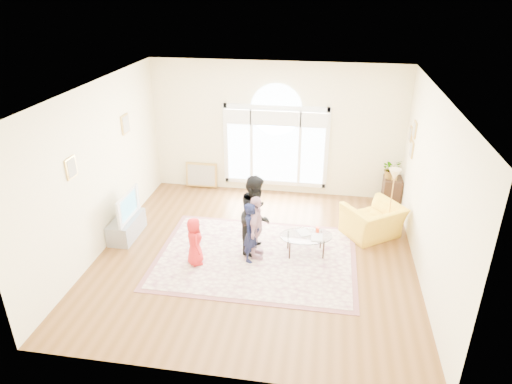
% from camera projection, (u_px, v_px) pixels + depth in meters
% --- Properties ---
extents(ground, '(6.00, 6.00, 0.00)m').
position_uv_depth(ground, '(256.00, 255.00, 8.83)').
color(ground, brown).
rests_on(ground, ground).
extents(room_shell, '(6.00, 6.00, 6.00)m').
position_uv_depth(room_shell, '(275.00, 133.00, 10.69)').
color(room_shell, beige).
rests_on(room_shell, ground).
extents(area_rug, '(3.60, 2.60, 0.02)m').
position_uv_depth(area_rug, '(256.00, 257.00, 8.76)').
color(area_rug, beige).
rests_on(area_rug, ground).
extents(rug_border, '(3.80, 2.80, 0.01)m').
position_uv_depth(rug_border, '(256.00, 257.00, 8.77)').
color(rug_border, brown).
rests_on(rug_border, ground).
extents(tv_console, '(0.45, 1.00, 0.42)m').
position_uv_depth(tv_console, '(127.00, 227.00, 9.41)').
color(tv_console, gray).
rests_on(tv_console, ground).
extents(television, '(0.16, 0.98, 0.57)m').
position_uv_depth(television, '(124.00, 206.00, 9.20)').
color(television, black).
rests_on(television, tv_console).
extents(coffee_table, '(1.11, 0.81, 0.54)m').
position_uv_depth(coffee_table, '(306.00, 236.00, 8.70)').
color(coffee_table, silver).
rests_on(coffee_table, ground).
extents(armchair, '(1.41, 1.38, 0.70)m').
position_uv_depth(armchair, '(373.00, 221.00, 9.37)').
color(armchair, yellow).
rests_on(armchair, ground).
extents(side_cabinet, '(0.40, 0.50, 0.70)m').
position_uv_depth(side_cabinet, '(391.00, 192.00, 10.62)').
color(side_cabinet, black).
rests_on(side_cabinet, ground).
extents(floor_lamp, '(0.30, 0.30, 1.51)m').
position_uv_depth(floor_lamp, '(394.00, 180.00, 8.93)').
color(floor_lamp, black).
rests_on(floor_lamp, ground).
extents(plant_pedestal, '(0.20, 0.20, 0.70)m').
position_uv_depth(plant_pedestal, '(388.00, 192.00, 10.62)').
color(plant_pedestal, white).
rests_on(plant_pedestal, ground).
extents(potted_plant, '(0.52, 0.49, 0.47)m').
position_uv_depth(potted_plant, '(391.00, 169.00, 10.37)').
color(potted_plant, '#33722D').
rests_on(potted_plant, plant_pedestal).
extents(leaning_picture, '(0.80, 0.14, 0.62)m').
position_uv_depth(leaning_picture, '(202.00, 187.00, 11.69)').
color(leaning_picture, tan).
rests_on(leaning_picture, ground).
extents(child_red, '(0.46, 0.54, 0.94)m').
position_uv_depth(child_red, '(195.00, 241.00, 8.37)').
color(child_red, red).
rests_on(child_red, area_rug).
extents(child_navy, '(0.40, 0.50, 1.18)m').
position_uv_depth(child_navy, '(252.00, 232.00, 8.43)').
color(child_navy, black).
rests_on(child_navy, area_rug).
extents(child_black, '(0.68, 0.82, 1.56)m').
position_uv_depth(child_black, '(256.00, 214.00, 8.67)').
color(child_black, black).
rests_on(child_black, area_rug).
extents(child_pink, '(0.34, 0.76, 1.27)m').
position_uv_depth(child_pink, '(256.00, 228.00, 8.49)').
color(child_pink, '#C892A7').
rests_on(child_pink, area_rug).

